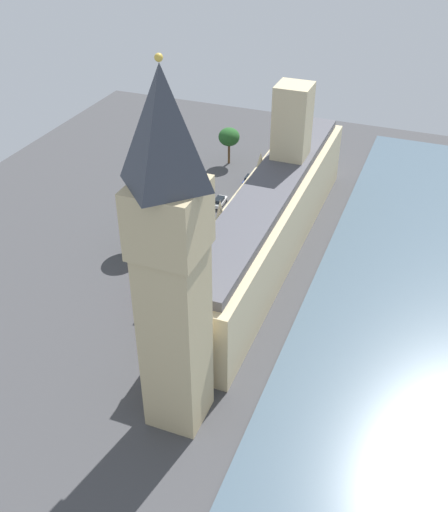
% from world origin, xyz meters
% --- Properties ---
extents(ground_plane, '(139.38, 139.38, 0.00)m').
position_xyz_m(ground_plane, '(0.00, 0.00, 0.00)').
color(ground_plane, '#424244').
extents(river_thames, '(29.32, 125.45, 0.25)m').
position_xyz_m(river_thames, '(-26.78, 0.00, 0.12)').
color(river_thames, '#475B6B').
rests_on(river_thames, ground).
extents(parliament_building, '(11.24, 69.38, 27.98)m').
position_xyz_m(parliament_building, '(-1.99, -1.16, 7.64)').
color(parliament_building, '#CCBA8E').
rests_on(parliament_building, ground).
extents(clock_tower, '(7.83, 7.83, 47.11)m').
position_xyz_m(clock_tower, '(-2.91, 40.25, 24.32)').
color(clock_tower, tan).
rests_on(clock_tower, ground).
extents(car_blue_under_trees, '(2.01, 4.37, 1.74)m').
position_xyz_m(car_blue_under_trees, '(10.39, -25.44, 0.89)').
color(car_blue_under_trees, navy).
rests_on(car_blue_under_trees, ground).
extents(car_white_opposite_hall, '(2.04, 4.77, 1.74)m').
position_xyz_m(car_white_opposite_hall, '(12.85, -13.79, 0.89)').
color(car_white_opposite_hall, silver).
rests_on(car_white_opposite_hall, ground).
extents(car_black_far_end, '(2.03, 4.21, 1.74)m').
position_xyz_m(car_black_far_end, '(11.42, 0.60, 0.89)').
color(car_black_far_end, black).
rests_on(car_black_far_end, ground).
extents(double_decker_bus_leading, '(3.01, 10.60, 4.75)m').
position_xyz_m(double_decker_bus_leading, '(9.82, 17.96, 2.63)').
color(double_decker_bus_leading, '#B20C0F').
rests_on(double_decker_bus_leading, ground).
extents(pedestrian_midblock, '(0.67, 0.58, 1.69)m').
position_xyz_m(pedestrian_midblock, '(6.37, 4.48, 0.76)').
color(pedestrian_midblock, gray).
rests_on(pedestrian_midblock, ground).
extents(plane_tree_by_river_gate, '(4.96, 4.96, 8.82)m').
position_xyz_m(plane_tree_by_river_gate, '(18.31, -33.61, 6.65)').
color(plane_tree_by_river_gate, brown).
rests_on(plane_tree_by_river_gate, ground).
extents(plane_tree_near_tower, '(5.40, 5.40, 8.20)m').
position_xyz_m(plane_tree_near_tower, '(20.41, -10.07, 5.87)').
color(plane_tree_near_tower, brown).
rests_on(plane_tree_near_tower, ground).
extents(plane_tree_trailing, '(6.22, 6.22, 9.33)m').
position_xyz_m(plane_tree_trailing, '(20.76, 7.69, 6.66)').
color(plane_tree_trailing, brown).
rests_on(plane_tree_trailing, ground).
extents(street_lamp_corner, '(0.56, 0.56, 6.24)m').
position_xyz_m(street_lamp_corner, '(18.90, -5.86, 4.36)').
color(street_lamp_corner, black).
rests_on(street_lamp_corner, ground).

